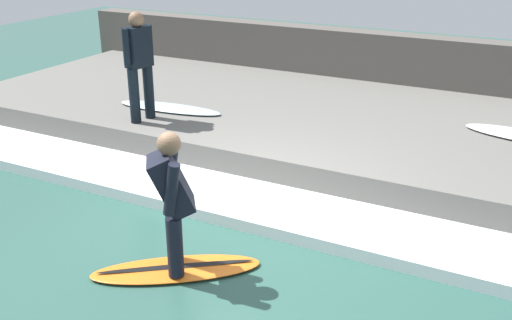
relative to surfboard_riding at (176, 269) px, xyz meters
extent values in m
plane|color=#2D564C|center=(1.05, -0.11, -0.03)|extent=(28.00, 28.00, 0.00)
cube|color=#66635E|center=(4.34, -0.11, 0.21)|extent=(4.40, 12.81, 0.48)
cube|color=#544F49|center=(6.79, -0.11, 0.66)|extent=(0.50, 13.45, 1.38)
cube|color=white|center=(1.60, -0.11, 0.04)|extent=(1.09, 12.17, 0.15)
ellipsoid|color=orange|center=(0.00, 0.00, 0.00)|extent=(1.44, 1.70, 0.06)
ellipsoid|color=black|center=(0.00, 0.00, 0.03)|extent=(1.02, 1.34, 0.01)
cylinder|color=black|center=(0.12, 0.09, 0.35)|extent=(0.16, 0.16, 0.64)
cylinder|color=black|center=(-0.12, -0.09, 0.35)|extent=(0.16, 0.16, 0.64)
cube|color=black|center=(0.00, 0.00, 0.97)|extent=(0.58, 0.59, 0.65)
sphere|color=#846047|center=(0.00, 0.00, 1.37)|extent=(0.23, 0.23, 0.23)
cylinder|color=black|center=(0.18, 0.13, 1.00)|extent=(0.11, 0.21, 0.54)
cylinder|color=black|center=(-0.18, -0.13, 1.00)|extent=(0.11, 0.21, 0.54)
cylinder|color=black|center=(2.83, 2.40, 0.87)|extent=(0.16, 0.16, 0.83)
cylinder|color=black|center=(2.54, 2.45, 0.87)|extent=(0.16, 0.16, 0.83)
cube|color=black|center=(2.68, 2.43, 1.58)|extent=(0.42, 0.29, 0.59)
sphere|color=#846047|center=(2.68, 2.43, 1.98)|extent=(0.23, 0.23, 0.23)
cylinder|color=black|center=(2.90, 2.39, 1.62)|extent=(0.11, 0.11, 0.52)
cylinder|color=black|center=(2.47, 2.46, 1.62)|extent=(0.11, 0.11, 0.52)
ellipsoid|color=silver|center=(3.31, 2.38, 0.48)|extent=(0.61, 1.86, 0.06)
camera|label=1|loc=(-4.29, -3.16, 3.35)|focal=42.00mm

